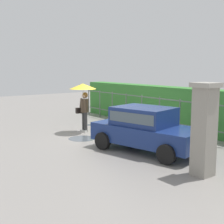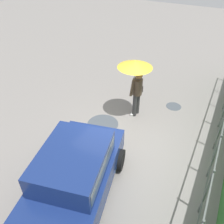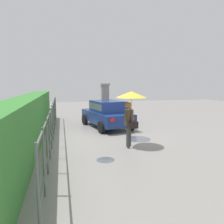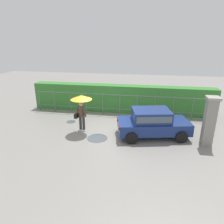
{
  "view_description": "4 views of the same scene",
  "coord_description": "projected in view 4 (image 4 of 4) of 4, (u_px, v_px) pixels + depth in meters",
  "views": [
    {
      "loc": [
        9.76,
        -7.35,
        2.81
      ],
      "look_at": [
        0.57,
        -0.5,
        1.13
      ],
      "focal_mm": 49.36,
      "sensor_mm": 36.0,
      "label": 1
    },
    {
      "loc": [
        5.04,
        2.02,
        5.24
      ],
      "look_at": [
        0.22,
        -0.46,
        1.23
      ],
      "focal_mm": 38.0,
      "sensor_mm": 36.0,
      "label": 2
    },
    {
      "loc": [
        -8.97,
        2.02,
        2.38
      ],
      "look_at": [
        0.35,
        -0.21,
        1.11
      ],
      "focal_mm": 33.96,
      "sensor_mm": 36.0,
      "label": 3
    },
    {
      "loc": [
        1.95,
        -10.49,
        4.89
      ],
      "look_at": [
        0.13,
        -0.24,
        1.17
      ],
      "focal_mm": 32.56,
      "sensor_mm": 36.0,
      "label": 4
    }
  ],
  "objects": [
    {
      "name": "pedestrian",
      "position": [
        81.0,
        103.0,
        10.95
      ],
      "size": [
        1.15,
        1.15,
        2.11
      ],
      "rotation": [
        0.0,
        0.0,
        -1.71
      ],
      "color": "#333333",
      "rests_on": "ground"
    },
    {
      "name": "puddle_far",
      "position": [
        71.0,
        122.0,
        12.8
      ],
      "size": [
        0.58,
        0.58,
        0.0
      ],
      "primitive_type": "cylinder",
      "color": "#4C545B",
      "rests_on": "ground"
    },
    {
      "name": "car",
      "position": [
        152.0,
        122.0,
        10.69
      ],
      "size": [
        3.97,
        2.49,
        1.48
      ],
      "rotation": [
        0.0,
        0.0,
        0.22
      ],
      "color": "navy",
      "rests_on": "ground"
    },
    {
      "name": "ground_plane",
      "position": [
        110.0,
        130.0,
        11.7
      ],
      "size": [
        40.0,
        40.0,
        0.0
      ],
      "primitive_type": "plane",
      "color": "gray"
    },
    {
      "name": "puddle_near",
      "position": [
        97.0,
        138.0,
        10.68
      ],
      "size": [
        1.08,
        1.08,
        0.0
      ],
      "primitive_type": "cylinder",
      "color": "#4C545B",
      "rests_on": "ground"
    },
    {
      "name": "fence_section",
      "position": [
        120.0,
        104.0,
        13.64
      ],
      "size": [
        11.73,
        0.05,
        1.5
      ],
      "color": "#59605B",
      "rests_on": "ground"
    },
    {
      "name": "gate_pillar",
      "position": [
        209.0,
        121.0,
        9.69
      ],
      "size": [
        0.6,
        0.6,
        2.42
      ],
      "color": "gray",
      "rests_on": "ground"
    },
    {
      "name": "hedge_row",
      "position": [
        121.0,
        98.0,
        14.4
      ],
      "size": [
        12.68,
        0.9,
        1.9
      ],
      "primitive_type": "cube",
      "color": "#387F33",
      "rests_on": "ground"
    }
  ]
}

